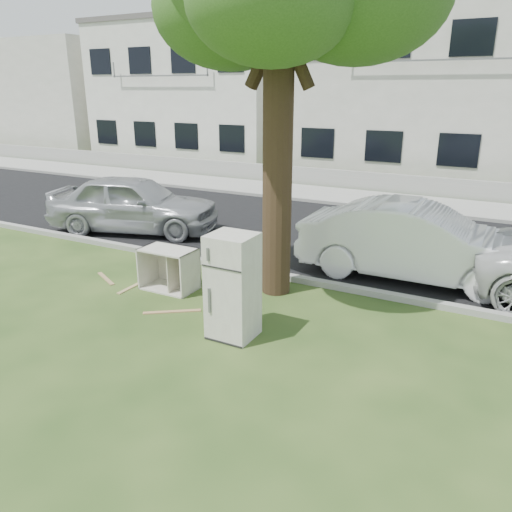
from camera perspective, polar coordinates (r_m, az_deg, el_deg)
The scene contains 16 objects.
ground at distance 8.17m, azimuth -0.70°, elevation -8.80°, with size 120.00×120.00×0.00m, color #254117.
road at distance 13.38m, azimuth 11.66°, elevation 1.94°, with size 120.00×7.00×0.01m, color black.
kerb_near at distance 10.19m, azimuth 5.89°, elevation -3.13°, with size 120.00×0.18×0.12m, color gray.
kerb_far at distance 16.72m, azimuth 15.18°, elevation 4.98°, with size 120.00×0.18×0.12m, color gray.
sidewalk at distance 18.10m, azimuth 16.25°, elevation 5.92°, with size 120.00×2.80×0.01m, color gray.
low_wall at distance 19.58m, azimuth 17.35°, elevation 7.77°, with size 120.00×0.15×0.70m, color gray.
townhouse_left at distance 28.44m, azimuth -5.39°, elevation 18.10°, with size 10.20×8.16×7.04m.
townhouse_center at distance 24.11m, azimuth 20.54°, elevation 17.45°, with size 11.22×8.16×7.44m.
filler_left at distance 38.24m, azimuth -23.59°, elevation 16.34°, with size 16.00×9.00×6.40m, color silver.
fridge at distance 7.76m, azimuth -2.67°, elevation -3.50°, with size 0.69×0.64×1.68m, color beige.
cabinet at distance 9.89m, azimuth -9.92°, elevation -1.47°, with size 1.05×0.65×0.82m, color silver.
plank_a at distance 9.00m, azimuth -9.57°, elevation -6.29°, with size 1.01×0.08×0.02m, color tan.
plank_b at distance 10.82m, azimuth -16.78°, elevation -2.48°, with size 0.84×0.08×0.02m, color #9D7D52.
plank_c at distance 10.23m, azimuth -14.06°, elevation -3.48°, with size 0.76×0.09×0.02m, color #A08A59.
car_center at distance 10.69m, azimuth 17.94°, elevation 1.51°, with size 1.66×4.75×1.57m, color white.
car_left at distance 14.05m, azimuth -13.79°, elevation 5.85°, with size 1.85×4.59×1.56m, color #9A9CA0.
Camera 1 is at (3.47, -6.36, 3.77)m, focal length 35.00 mm.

